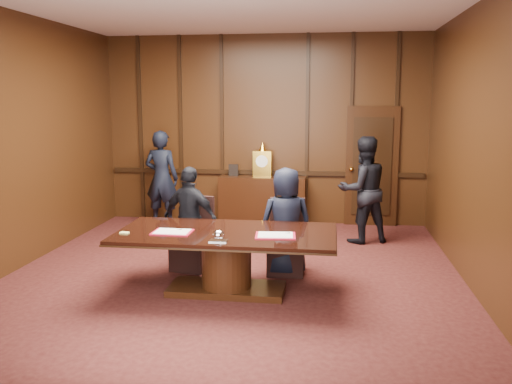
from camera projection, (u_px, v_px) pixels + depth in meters
room at (237, 147)px, 6.86m from camera, size 7.00×7.04×3.50m
sideboard at (262, 199)px, 10.12m from camera, size 1.60×0.45×1.54m
conference_table at (226, 252)px, 6.51m from camera, size 2.62×1.32×0.76m
folder_left at (172, 232)px, 6.41m from camera, size 0.46×0.33×0.02m
folder_right at (275, 235)px, 6.25m from camera, size 0.49×0.37×0.02m
inkstand at (218, 236)px, 6.02m from camera, size 0.20×0.14×0.12m
notepad at (124, 233)px, 6.38m from camera, size 0.11×0.08×0.01m
chair_left at (193, 248)px, 7.49m from camera, size 0.57×0.57×0.99m
chair_right at (286, 251)px, 7.31m from camera, size 0.49×0.49×0.99m
signatory_left at (191, 219)px, 7.34m from camera, size 0.91×0.60×1.43m
signatory_right at (286, 222)px, 7.17m from camera, size 0.81×0.65×1.44m
witness_left at (162, 178)px, 9.99m from camera, size 0.69×0.50×1.76m
witness_right at (363, 190)px, 8.79m from camera, size 1.03×0.93×1.74m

